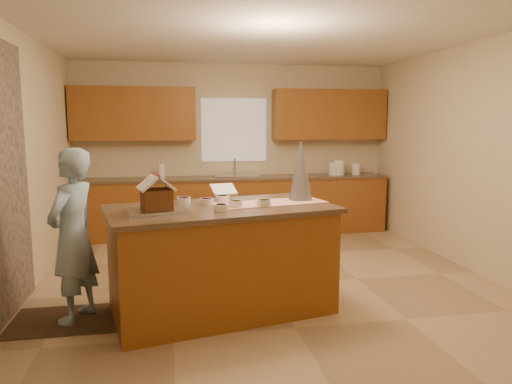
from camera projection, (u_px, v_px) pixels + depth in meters
floor at (268, 284)px, 5.15m from camera, size 5.50×5.50×0.00m
ceiling at (269, 29)px, 4.77m from camera, size 5.50×5.50×0.00m
wall_back at (234, 149)px, 7.64m from camera, size 5.50×5.50×0.00m
wall_front at (385, 205)px, 2.28m from camera, size 5.50×5.50×0.00m
wall_left at (15, 165)px, 4.52m from camera, size 5.50×5.50×0.00m
wall_right at (481, 159)px, 5.41m from camera, size 5.50×5.50×0.00m
window_curtain at (234, 130)px, 7.57m from camera, size 1.05×0.03×1.00m
back_counter_base at (237, 207)px, 7.48m from camera, size 4.80×0.60×0.88m
back_counter_top at (237, 178)px, 7.41m from camera, size 4.85×0.63×0.04m
upper_cabinet_left at (134, 114)px, 7.11m from camera, size 1.85×0.35×0.80m
upper_cabinet_right at (329, 115)px, 7.66m from camera, size 1.85×0.35×0.80m
sink at (237, 179)px, 7.41m from camera, size 0.70×0.45×0.12m
faucet at (235, 167)px, 7.56m from camera, size 0.03×0.03×0.28m
island_base at (222, 262)px, 4.36m from camera, size 2.11×1.36×0.95m
island_top at (221, 209)px, 4.29m from camera, size 2.21×1.46×0.04m
table_runner at (270, 203)px, 4.47m from camera, size 1.14×0.61×0.01m
baking_tray at (157, 211)px, 4.01m from camera, size 0.56×0.46×0.03m
cookbook at (224, 189)px, 4.71m from camera, size 0.27×0.23×0.10m
tinsel_tree at (301, 170)px, 4.62m from camera, size 0.28×0.28×0.60m
rug at (72, 320)px, 4.21m from camera, size 1.04×0.68×0.01m
boy at (73, 235)px, 4.11m from camera, size 0.56×0.66×1.53m
canister_a at (334, 169)px, 7.68m from camera, size 0.15×0.15×0.21m
canister_b at (339, 167)px, 7.70m from camera, size 0.17×0.17×0.24m
canister_c at (356, 169)px, 7.75m from camera, size 0.13×0.13×0.19m
paper_towel at (161, 171)px, 7.19m from camera, size 0.10×0.10×0.22m
gingerbread_house at (156, 196)px, 3.99m from camera, size 0.35×0.36×0.31m
candy_bowls at (222, 202)px, 4.34m from camera, size 0.85×0.63×0.06m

